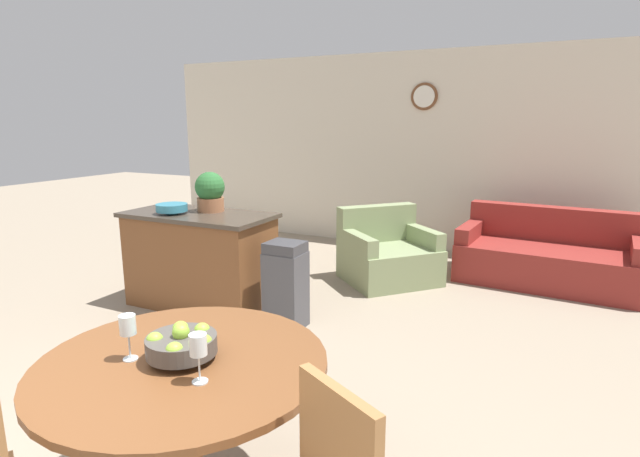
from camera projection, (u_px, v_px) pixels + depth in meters
wall_back at (415, 152)px, 6.93m from camera, size 8.00×0.09×2.70m
dining_table at (185, 396)px, 2.20m from camera, size 1.26×1.26×0.77m
fruit_bowl at (182, 343)px, 2.14m from camera, size 0.30×0.30×0.17m
wine_glass_left at (128, 327)px, 2.13m from camera, size 0.07×0.07×0.20m
wine_glass_right at (198, 347)px, 1.94m from camera, size 0.07×0.07×0.20m
kitchen_island at (200, 260)px, 4.82m from camera, size 1.44×0.71×0.92m
teal_bowl at (172, 208)px, 4.68m from camera, size 0.29×0.29×0.09m
potted_plant at (210, 191)px, 4.78m from camera, size 0.28×0.28×0.38m
trash_bin at (286, 285)px, 4.33m from camera, size 0.33×0.28×0.77m
couch at (548, 258)px, 5.55m from camera, size 1.92×1.06×0.81m
armchair at (388, 256)px, 5.63m from camera, size 1.25×1.26×0.82m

